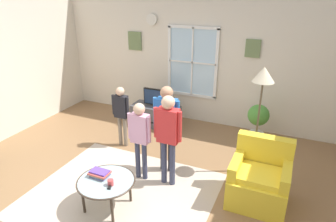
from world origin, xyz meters
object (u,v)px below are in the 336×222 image
at_px(potted_plant_by_window, 258,120).
at_px(coffee_table, 106,182).
at_px(person_black_shirt, 121,110).
at_px(armchair, 259,180).
at_px(person_blue_shirt, 167,120).
at_px(person_red_shirt, 168,131).
at_px(floor_lamp, 262,86).
at_px(remote_near_books, 110,186).
at_px(tv_stand, 156,116).
at_px(book_stack, 100,173).
at_px(cup, 111,182).
at_px(television, 155,97).
at_px(person_pink_shirt, 140,133).

bearing_deg(potted_plant_by_window, coffee_table, -119.57).
bearing_deg(person_black_shirt, armchair, -12.87).
xyz_separation_m(person_blue_shirt, person_red_shirt, (0.16, -0.32, -0.01)).
distance_m(person_red_shirt, floor_lamp, 1.50).
bearing_deg(floor_lamp, remote_near_books, -131.10).
bearing_deg(potted_plant_by_window, person_blue_shirt, -126.77).
xyz_separation_m(tv_stand, armchair, (2.36, -1.61, 0.10)).
bearing_deg(floor_lamp, armchair, -75.05).
relative_size(armchair, book_stack, 3.31).
height_order(book_stack, floor_lamp, floor_lamp).
bearing_deg(cup, book_stack, 156.39).
relative_size(cup, person_red_shirt, 0.06).
relative_size(person_blue_shirt, person_black_shirt, 1.24).
relative_size(television, person_pink_shirt, 0.42).
distance_m(person_pink_shirt, person_red_shirt, 0.45).
bearing_deg(floor_lamp, book_stack, -137.68).
height_order(cup, person_black_shirt, person_black_shirt).
relative_size(tv_stand, person_red_shirt, 0.72).
height_order(book_stack, person_blue_shirt, person_blue_shirt).
distance_m(tv_stand, armchair, 2.86).
relative_size(coffee_table, person_black_shirt, 0.67).
relative_size(person_pink_shirt, floor_lamp, 0.72).
xyz_separation_m(person_blue_shirt, floor_lamp, (1.28, 0.52, 0.55)).
relative_size(coffee_table, cup, 9.61).
distance_m(tv_stand, coffee_table, 2.64).
xyz_separation_m(tv_stand, floor_lamp, (2.18, -0.92, 1.22)).
xyz_separation_m(coffee_table, cup, (0.11, -0.06, 0.07)).
bearing_deg(cup, person_blue_shirt, 78.11).
bearing_deg(floor_lamp, person_red_shirt, -142.70).
distance_m(book_stack, remote_near_books, 0.28).
bearing_deg(television, remote_near_books, -76.06).
bearing_deg(person_red_shirt, coffee_table, -122.94).
xyz_separation_m(armchair, person_black_shirt, (-2.54, 0.58, 0.39)).
distance_m(remote_near_books, person_blue_shirt, 1.32).
height_order(armchair, person_red_shirt, person_red_shirt).
xyz_separation_m(television, coffee_table, (0.54, -2.58, -0.25)).
distance_m(person_blue_shirt, person_black_shirt, 1.17).
bearing_deg(book_stack, tv_stand, 99.21).
xyz_separation_m(book_stack, floor_lamp, (1.77, 1.61, 0.98)).
height_order(tv_stand, floor_lamp, floor_lamp).
bearing_deg(person_pink_shirt, remote_near_books, -88.42).
bearing_deg(floor_lamp, television, 157.14).
height_order(person_blue_shirt, potted_plant_by_window, person_blue_shirt).
height_order(armchair, person_blue_shirt, person_blue_shirt).
relative_size(armchair, remote_near_books, 6.21).
xyz_separation_m(person_pink_shirt, person_red_shirt, (0.43, 0.04, 0.10)).
relative_size(television, person_blue_shirt, 0.37).
xyz_separation_m(television, book_stack, (0.41, -2.53, -0.18)).
height_order(coffee_table, person_black_shirt, person_black_shirt).
xyz_separation_m(television, person_black_shirt, (-0.18, -1.03, 0.07)).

